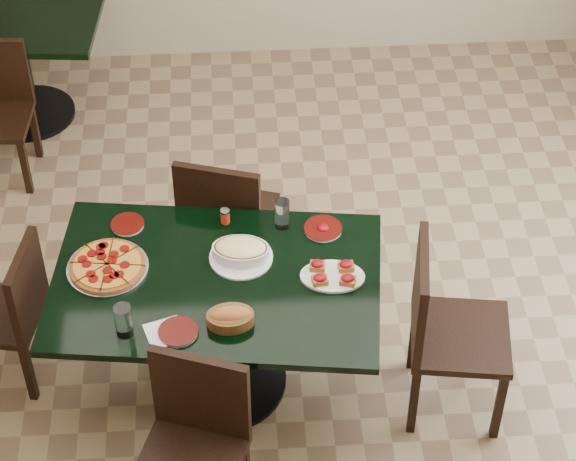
{
  "coord_description": "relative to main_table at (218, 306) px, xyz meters",
  "views": [
    {
      "loc": [
        -0.3,
        -3.8,
        4.5
      ],
      "look_at": [
        -0.05,
        0.0,
        0.87
      ],
      "focal_mm": 70.0,
      "sensor_mm": 36.0,
      "label": 1
    }
  ],
  "objects": [
    {
      "name": "chair_near",
      "position": [
        -0.11,
        -0.73,
        -0.05
      ],
      "size": [
        0.55,
        0.55,
        0.93
      ],
      "rotation": [
        0.0,
        0.0,
        -0.34
      ],
      "color": "black",
      "rests_on": "floor"
    },
    {
      "name": "bread_basket",
      "position": [
        0.06,
        -0.28,
        0.22
      ],
      "size": [
        0.22,
        0.16,
        0.09
      ],
      "rotation": [
        0.0,
        0.0,
        0.05
      ],
      "color": "brown",
      "rests_on": "main_table"
    },
    {
      "name": "chair_right",
      "position": [
        1.05,
        -0.17,
        -0.01
      ],
      "size": [
        0.53,
        0.53,
        0.99
      ],
      "rotation": [
        0.0,
        0.0,
        1.43
      ],
      "color": "black",
      "rests_on": "floor"
    },
    {
      "name": "main_table",
      "position": [
        0.0,
        0.0,
        0.0
      ],
      "size": [
        1.64,
        1.17,
        0.75
      ],
      "rotation": [
        0.0,
        0.0,
        -0.13
      ],
      "color": "black",
      "rests_on": "floor"
    },
    {
      "name": "lasagna_casserole",
      "position": [
        0.12,
        0.13,
        0.23
      ],
      "size": [
        0.3,
        0.3,
        0.09
      ],
      "rotation": [
        0.0,
        0.0,
        -0.13
      ],
      "color": "silver",
      "rests_on": "main_table"
    },
    {
      "name": "napkin_setting",
      "position": [
        -0.23,
        -0.32,
        0.18
      ],
      "size": [
        0.2,
        0.2,
        0.01
      ],
      "rotation": [
        0.0,
        0.0,
        0.31
      ],
      "color": "silver",
      "rests_on": "main_table"
    },
    {
      "name": "side_plate_far_r",
      "position": [
        0.53,
        0.3,
        0.19
      ],
      "size": [
        0.19,
        0.19,
        0.03
      ],
      "rotation": [
        0.0,
        0.0,
        0.02
      ],
      "color": "silver",
      "rests_on": "main_table"
    },
    {
      "name": "bruschetta_platter",
      "position": [
        0.54,
        -0.02,
        0.21
      ],
      "size": [
        0.33,
        0.24,
        0.05
      ],
      "rotation": [
        0.0,
        0.0,
        -0.12
      ],
      "color": "silver",
      "rests_on": "main_table"
    },
    {
      "name": "chair_left",
      "position": [
        -1.0,
        0.14,
        -0.1
      ],
      "size": [
        0.47,
        0.47,
        0.85
      ],
      "rotation": [
        0.0,
        0.0,
        -1.77
      ],
      "color": "black",
      "rests_on": "floor"
    },
    {
      "name": "side_plate_far_l",
      "position": [
        -0.42,
        0.39,
        0.19
      ],
      "size": [
        0.16,
        0.16,
        0.02
      ],
      "rotation": [
        0.0,
        0.0,
        -0.19
      ],
      "color": "silver",
      "rests_on": "main_table"
    },
    {
      "name": "floor",
      "position": [
        0.4,
        0.18,
        -0.57
      ],
      "size": [
        5.5,
        5.5,
        0.0
      ],
      "primitive_type": "plane",
      "color": "#8C7351",
      "rests_on": "ground"
    },
    {
      "name": "side_plate_near",
      "position": [
        -0.17,
        -0.32,
        0.19
      ],
      "size": [
        0.18,
        0.18,
        0.02
      ],
      "rotation": [
        0.0,
        0.0,
        0.09
      ],
      "color": "silver",
      "rests_on": "main_table"
    },
    {
      "name": "water_glass_a",
      "position": [
        0.33,
        0.34,
        0.26
      ],
      "size": [
        0.07,
        0.07,
        0.16
      ],
      "primitive_type": "cylinder",
      "color": "silver",
      "rests_on": "main_table"
    },
    {
      "name": "chair_far",
      "position": [
        0.05,
        0.66,
        -0.04
      ],
      "size": [
        0.55,
        0.55,
        0.95
      ],
      "rotation": [
        0.0,
        0.0,
        2.85
      ],
      "color": "black",
      "rests_on": "floor"
    },
    {
      "name": "pepper_shaker",
      "position": [
        0.05,
        0.38,
        0.22
      ],
      "size": [
        0.05,
        0.05,
        0.08
      ],
      "color": "red",
      "rests_on": "main_table"
    },
    {
      "name": "pepperoni_pizza",
      "position": [
        -0.5,
        0.1,
        0.2
      ],
      "size": [
        0.38,
        0.38,
        0.04
      ],
      "rotation": [
        0.0,
        0.0,
        -0.12
      ],
      "color": "silver",
      "rests_on": "main_table"
    },
    {
      "name": "water_glass_b",
      "position": [
        -0.4,
        -0.3,
        0.26
      ],
      "size": [
        0.08,
        0.08,
        0.17
      ],
      "primitive_type": "cylinder",
      "color": "silver",
      "rests_on": "main_table"
    },
    {
      "name": "back_table",
      "position": [
        -1.2,
        2.29,
        -0.04
      ],
      "size": [
        1.12,
        0.87,
        0.75
      ],
      "rotation": [
        0.0,
        0.0,
        -0.1
      ],
      "color": "black",
      "rests_on": "floor"
    }
  ]
}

